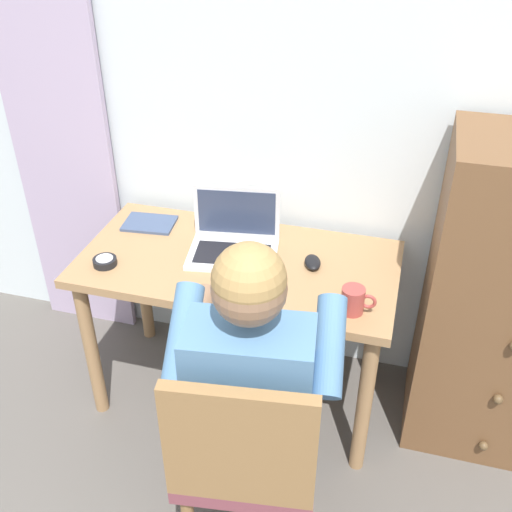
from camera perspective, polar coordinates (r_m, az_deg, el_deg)
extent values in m
cube|color=silver|center=(2.37, 6.88, 14.62)|extent=(4.80, 0.05, 2.50)
cube|color=#B29EBC|center=(2.75, -18.53, 13.34)|extent=(0.47, 0.03, 2.27)
cube|color=#9E754C|center=(2.34, -1.71, -0.73)|extent=(1.22, 0.62, 0.03)
cylinder|color=#9E754C|center=(2.57, -15.25, -8.49)|extent=(0.06, 0.06, 0.68)
cylinder|color=#9E754C|center=(2.31, 10.15, -13.58)|extent=(0.06, 0.06, 0.68)
cylinder|color=#9E754C|center=(2.91, -10.60, -2.19)|extent=(0.06, 0.06, 0.68)
cylinder|color=#9E754C|center=(2.68, 11.46, -5.86)|extent=(0.06, 0.06, 0.68)
cube|color=brown|center=(2.42, 22.78, -4.23)|extent=(0.60, 0.44, 1.27)
sphere|color=brown|center=(2.58, 20.63, -16.38)|extent=(0.04, 0.04, 0.04)
sphere|color=brown|center=(2.40, 21.83, -12.42)|extent=(0.04, 0.04, 0.04)
cube|color=brown|center=(2.00, -0.61, -17.86)|extent=(0.47, 0.45, 0.05)
cube|color=olive|center=(1.70, -1.57, -17.62)|extent=(0.42, 0.10, 0.42)
cylinder|color=olive|center=(2.28, 4.52, -18.85)|extent=(0.04, 0.04, 0.42)
cylinder|color=olive|center=(2.30, -4.38, -17.95)|extent=(0.04, 0.04, 0.42)
cylinder|color=#6B84AD|center=(2.10, 2.82, -12.69)|extent=(0.19, 0.42, 0.14)
cylinder|color=#6B84AD|center=(2.12, -2.14, -12.23)|extent=(0.19, 0.42, 0.14)
cylinder|color=#6B84AD|center=(2.42, 3.11, -13.33)|extent=(0.11, 0.11, 0.49)
cylinder|color=#6B84AD|center=(2.43, -1.22, -12.93)|extent=(0.11, 0.11, 0.49)
cube|color=teal|center=(1.79, -0.63, -12.61)|extent=(0.38, 0.25, 0.46)
cylinder|color=teal|center=(1.81, 6.93, -8.44)|extent=(0.13, 0.31, 0.25)
cylinder|color=teal|center=(1.86, -6.85, -7.22)|extent=(0.13, 0.31, 0.25)
cylinder|color=#846047|center=(2.03, 6.93, -6.91)|extent=(0.11, 0.28, 0.11)
cylinder|color=#846047|center=(2.07, -5.37, -5.87)|extent=(0.11, 0.28, 0.11)
sphere|color=#846047|center=(1.55, -0.66, -3.11)|extent=(0.20, 0.20, 0.20)
sphere|color=#9E7A47|center=(1.54, -0.66, -2.21)|extent=(0.20, 0.20, 0.20)
cube|color=silver|center=(2.34, -2.20, 0.16)|extent=(0.37, 0.29, 0.02)
cube|color=black|center=(2.33, -2.25, 0.24)|extent=(0.31, 0.20, 0.00)
cube|color=silver|center=(2.39, -1.82, 4.19)|extent=(0.34, 0.06, 0.22)
cube|color=#2D3851|center=(2.38, -1.84, 4.11)|extent=(0.30, 0.05, 0.18)
ellipsoid|color=black|center=(2.29, 5.36, -0.59)|extent=(0.09, 0.11, 0.03)
cylinder|color=black|center=(2.36, -14.04, -0.53)|extent=(0.09, 0.09, 0.03)
cylinder|color=silver|center=(2.35, -14.09, -0.21)|extent=(0.06, 0.06, 0.00)
cube|color=#3D4C6B|center=(2.59, -9.99, 3.05)|extent=(0.22, 0.17, 0.01)
cylinder|color=#9E3D38|center=(2.07, 9.09, -4.13)|extent=(0.08, 0.08, 0.09)
torus|color=#9E3D38|center=(2.06, 10.53, -4.24)|extent=(0.06, 0.01, 0.06)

